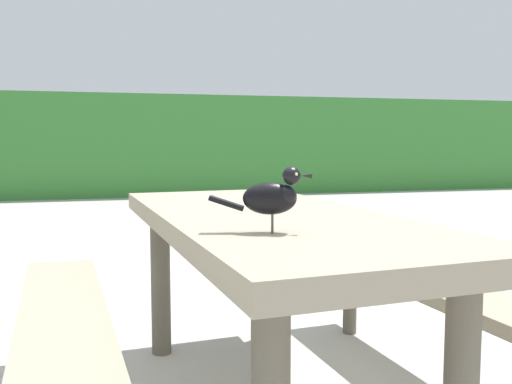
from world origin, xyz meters
TOP-DOWN VIEW (x-y plane):
  - hedge_wall at (0.00, 8.71)m, footprint 28.00×1.48m
  - picnic_table_foreground at (0.17, 0.03)m, footprint 1.83×1.86m
  - bird_grackle at (0.07, -0.39)m, footprint 0.28×0.12m

SIDE VIEW (x-z plane):
  - picnic_table_foreground at x=0.17m, z-range 0.19..0.93m
  - bird_grackle at x=0.07m, z-range 0.75..0.94m
  - hedge_wall at x=0.00m, z-range 0.00..1.81m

